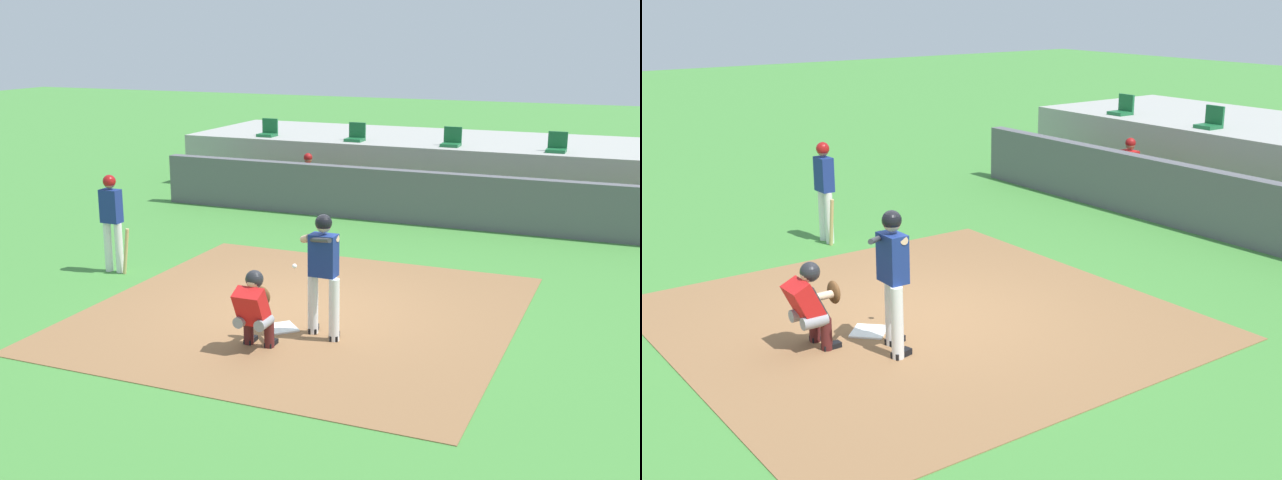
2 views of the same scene
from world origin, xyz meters
The scene contains 11 objects.
ground_plane centered at (0.00, 0.00, 0.00)m, with size 80.00×80.00×0.00m, color #428438.
dirt_infield centered at (0.00, 0.00, 0.01)m, with size 6.40×6.40×0.01m, color olive.
home_plate centered at (0.00, -0.80, 0.02)m, with size 0.44×0.44×0.02m, color white.
batter_at_plate centered at (0.69, -0.84, 1.04)m, with size 0.70×0.75×1.80m.
catcher_crouched centered at (-0.01, -1.59, 0.61)m, with size 0.48×1.53×1.13m.
on_deck_batter centered at (-4.04, 0.70, 1.02)m, with size 0.58×0.23×1.79m.
dugout_wall centered at (0.00, 6.50, 0.60)m, with size 13.00×0.30×1.20m, color #59595E.
dugout_bench centered at (0.00, 7.50, 0.23)m, with size 11.80×0.44×0.45m, color olive.
dugout_player_0 centered at (-3.16, 7.34, 0.67)m, with size 0.49×0.70×1.30m.
stadium_seat_0 centered at (-5.20, 9.38, 1.53)m, with size 0.46×0.46×0.48m.
stadium_seat_1 centered at (-2.60, 9.38, 1.53)m, with size 0.46×0.46×0.48m.
Camera 2 is at (8.78, -5.77, 4.26)m, focal length 46.71 mm.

